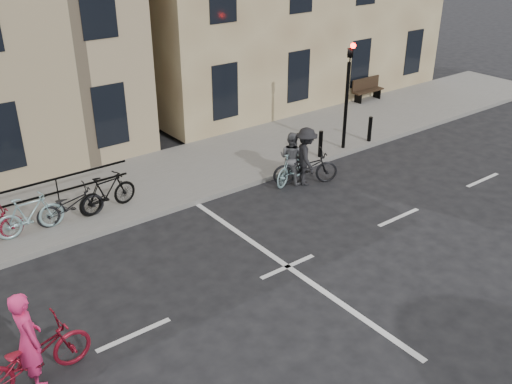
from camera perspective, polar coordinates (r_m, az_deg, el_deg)
ground at (r=13.65m, az=3.18°, el=-7.47°), size 120.00×120.00×0.00m
sidewalk at (r=16.74m, az=-21.27°, el=-2.29°), size 46.00×4.00×0.15m
traffic_light at (r=19.47m, az=9.18°, el=10.71°), size 0.18×0.30×3.90m
bollard_east at (r=19.18m, az=6.47°, el=4.79°), size 0.14×0.14×0.90m
bollard_west at (r=20.82m, az=11.31°, el=6.19°), size 0.14×0.14×0.90m
bench at (r=25.57m, az=11.03°, el=10.15°), size 1.60×0.41×0.97m
parked_bikes at (r=15.47m, az=-23.71°, el=-2.74°), size 7.25×1.23×1.05m
cyclist_pink at (r=11.05m, az=-21.55°, el=-14.69°), size 2.19×0.91×1.91m
cyclist_grey at (r=17.51m, az=3.55°, el=2.97°), size 1.75×1.03×1.63m
cyclist_dark at (r=17.42m, az=4.99°, el=2.98°), size 2.14×1.53×1.81m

